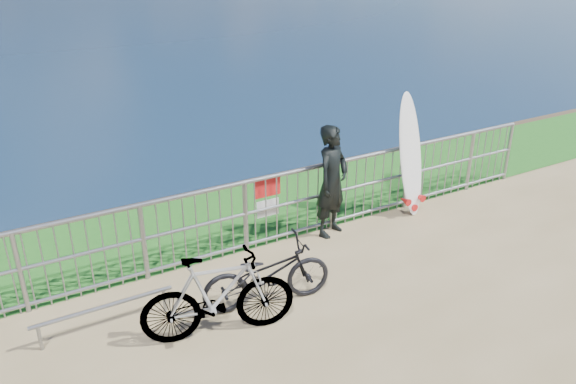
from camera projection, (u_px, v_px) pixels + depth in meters
grass_strip at (245, 214)px, 9.40m from camera, size 120.00×120.00×0.00m
railing at (277, 208)px, 8.31m from camera, size 10.06×0.10×1.13m
surfer at (332, 181)px, 8.46m from camera, size 0.75×0.64×1.75m
surfboard at (411, 159)px, 9.12m from camera, size 0.62×0.57×2.05m
bicycle_near at (267, 274)px, 6.93m from camera, size 1.72×0.84×0.86m
bicycle_far at (218, 296)px, 6.33m from camera, size 1.84×0.91×1.06m
bike_rack at (104, 310)px, 6.51m from camera, size 1.63×0.05×0.34m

